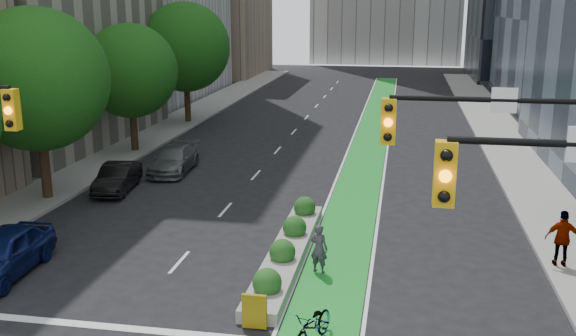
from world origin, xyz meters
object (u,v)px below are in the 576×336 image
at_px(parked_car_left_mid, 117,178).
at_px(pedestrian_far, 563,238).
at_px(bicycle, 313,326).
at_px(median_planter, 288,249).
at_px(parked_car_left_near, 3,253).
at_px(cyclist, 319,249).
at_px(parked_car_left_far, 174,160).

height_order(parked_car_left_mid, pedestrian_far, pedestrian_far).
bearing_deg(bicycle, median_planter, 124.47).
distance_m(median_planter, parked_car_left_near, 9.62).
bearing_deg(cyclist, pedestrian_far, -150.07).
bearing_deg(median_planter, cyclist, -39.19).
relative_size(parked_car_left_near, parked_car_left_mid, 1.14).
height_order(median_planter, parked_car_left_mid, parked_car_left_mid).
bearing_deg(parked_car_left_mid, parked_car_left_near, -94.74).
bearing_deg(pedestrian_far, parked_car_left_far, -26.45).
relative_size(cyclist, parked_car_left_mid, 0.42).
relative_size(bicycle, parked_car_left_near, 0.45).
xyz_separation_m(median_planter, pedestrian_far, (9.35, 0.67, 0.76)).
relative_size(parked_car_left_mid, parked_car_left_far, 0.86).
relative_size(median_planter, parked_car_left_near, 2.22).
distance_m(median_planter, bicycle, 6.05).
relative_size(median_planter, parked_car_left_far, 2.19).
relative_size(cyclist, pedestrian_far, 0.88).
height_order(bicycle, parked_car_left_near, parked_car_left_near).
xyz_separation_m(bicycle, pedestrian_far, (7.63, 6.46, 0.58)).
bearing_deg(pedestrian_far, cyclist, 15.46).
xyz_separation_m(parked_car_left_mid, pedestrian_far, (18.98, -6.23, 0.46)).
bearing_deg(median_planter, parked_car_left_far, 127.08).
xyz_separation_m(parked_car_left_far, pedestrian_far, (17.55, -10.18, 0.45)).
xyz_separation_m(median_planter, cyclist, (1.25, -1.02, 0.49)).
xyz_separation_m(bicycle, parked_car_left_near, (-10.82, 2.69, 0.24)).
bearing_deg(parked_car_left_near, parked_car_left_mid, 89.73).
bearing_deg(cyclist, median_planter, -21.06).
bearing_deg(median_planter, parked_car_left_near, -161.15).
height_order(cyclist, parked_car_left_mid, cyclist).
height_order(cyclist, parked_car_left_far, cyclist).
height_order(bicycle, pedestrian_far, pedestrian_far).
relative_size(cyclist, parked_car_left_far, 0.37).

